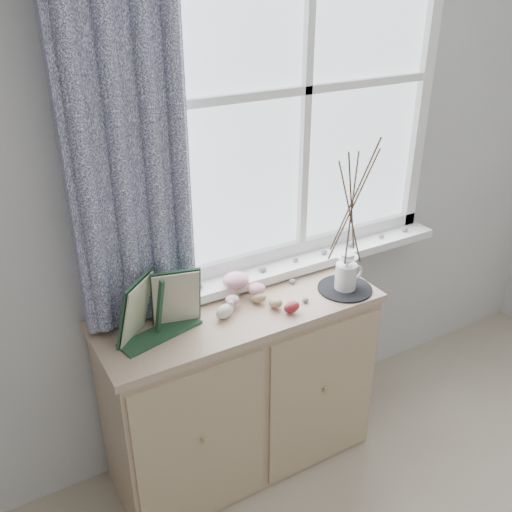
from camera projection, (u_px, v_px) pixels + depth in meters
The scene contains 8 objects.
sideboard at pixel (241, 389), 2.54m from camera, with size 1.20×0.45×0.85m.
botanical_book at pixel (161, 309), 2.09m from camera, with size 0.39×0.13×0.27m, color #1F422A, non-canonical shape.
toadstool_cluster at pixel (240, 285), 2.40m from camera, with size 0.19×0.17×0.10m.
wooden_eggs at pixel (275, 302), 2.34m from camera, with size 0.13×0.17×0.07m.
songbird_figurine at pixel (225, 311), 2.27m from camera, with size 0.12×0.05×0.06m, color white, non-canonical shape.
crocheted_doily at pixel (345, 288), 2.48m from camera, with size 0.24×0.24×0.01m, color black.
twig_pitcher at pixel (352, 203), 2.30m from camera, with size 0.29×0.29×0.71m.
sideboard_pebbles at pixel (302, 287), 2.48m from camera, with size 0.33×0.23×0.02m.
Camera 1 is at (-1.09, -0.00, 2.11)m, focal length 40.00 mm.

